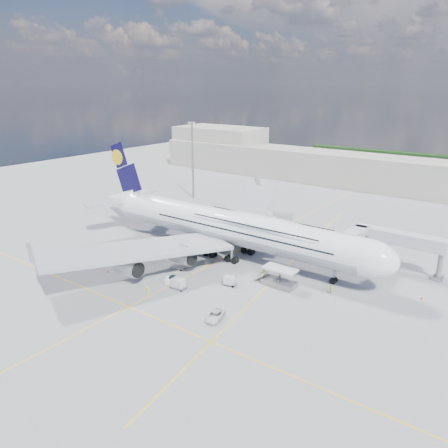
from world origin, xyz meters
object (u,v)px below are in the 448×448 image
Objects in this scene: catering_truck_outer at (261,214)px; cone_wing_right_inner at (206,265)px; cone_wing_right_outer at (108,271)px; cargo_loader at (279,280)px; crew_van at (264,273)px; crew_tug at (147,290)px; light_mast at (193,159)px; catering_truck_inner at (265,219)px; dolly_row_b at (124,264)px; service_van at (215,316)px; crew_wing at (151,256)px; dolly_row_a at (108,258)px; cone_nose at (421,298)px; dolly_nose_near at (178,283)px; jet_bridge at (380,240)px; cone_wing_left_inner at (221,239)px; dolly_back at (132,256)px; dolly_row_c at (178,267)px; baggage_tug at (172,281)px; dolly_nose_far at (229,280)px; crew_nose at (331,266)px; cone_tail at (128,226)px; airliner at (230,227)px; crew_loader at (330,289)px; cone_wing_left_outer at (267,215)px.

catering_truck_outer reaches higher than cone_wing_right_inner.
cargo_loader is at bearing 26.04° from cone_wing_right_outer.
crew_van is 1.18× the size of crew_tug.
catering_truck_inner is (34.98, -11.00, -11.47)m from light_mast.
dolly_row_b reaches higher than service_van.
crew_wing is at bearing -168.94° from cargo_loader.
dolly_row_a reaches higher than crew_tug.
cone_nose is at bearing 24.07° from crew_tug.
dolly_nose_near reaches higher than crew_wing.
service_van is (-2.17, -17.27, -0.58)m from cargo_loader.
cargo_loader is at bearing -125.75° from jet_bridge.
dolly_back is at bearing -114.10° from cone_wing_left_inner.
baggage_tug is (4.15, -6.24, 0.41)m from dolly_row_c.
dolly_row_c is (9.08, 6.72, -0.72)m from dolly_row_b.
cone_wing_right_inner is at bearing 117.70° from service_van.
dolly_nose_far is at bearing -12.68° from dolly_row_c.
crew_nose is (30.08, -20.73, -1.01)m from catering_truck_outer.
dolly_row_c is 7.84m from crew_wing.
cone_nose reaches higher than cone_tail.
crew_tug reaches higher than cone_wing_left_inner.
crew_tug is at bearing -87.96° from dolly_row_c.
cargo_loader is 14.06m from crew_nose.
airliner is at bearing -175.45° from cone_nose.
cargo_loader is at bearing -80.68° from crew_wing.
dolly_row_a is 20.82m from dolly_nose_near.
light_mast is 68.24m from baggage_tug.
baggage_tug is at bearing 13.95° from cone_wing_right_outer.
crew_van is at bearing 9.97° from cone_wing_right_inner.
crew_loader is at bearing 11.66° from dolly_row_b.
cone_wing_left_outer is at bearing -7.07° from light_mast.
catering_truck_inner is (-7.17, 43.53, 0.66)m from dolly_nose_near.
dolly_nose_near is (6.25, -6.94, 0.71)m from dolly_row_c.
dolly_row_c is at bearing -52.97° from light_mast.
dolly_back is 0.49× the size of catering_truck_outer.
dolly_row_a is at bearing -101.22° from cone_wing_left_outer.
crew_tug is at bearing -6.17° from dolly_row_a.
crew_wing is (-7.81, -0.13, 0.60)m from dolly_row_c.
cargo_loader reaches higher than cone_wing_left_outer.
dolly_nose_near is 17.08m from cone_wing_right_outer.
crew_van is at bearing 9.37° from dolly_back.
airliner is 53.72m from light_mast.
light_mast is (-40.26, 35.00, 6.34)m from airliner.
catering_truck_inner is at bearing -18.25° from catering_truck_outer.
crew_nose is 26.28m from cone_wing_right_inner.
catering_truck_outer is at bearing 126.44° from cargo_loader.
cone_wing_left_outer is (7.93, 45.17, -0.07)m from dolly_back.
cone_wing_left_inner is (-29.24, 0.82, -0.51)m from crew_nose.
baggage_tug is at bearing -160.72° from dolly_nose_far.
dolly_back is 18.95m from crew_tug.
dolly_row_a is at bearing 92.44° from crew_van.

